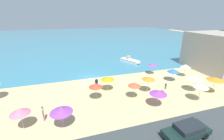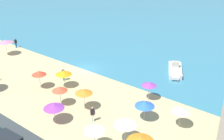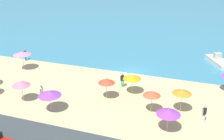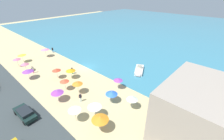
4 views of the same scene
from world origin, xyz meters
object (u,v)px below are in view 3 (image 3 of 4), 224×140
object	(u,v)px
beach_umbrella_8	(152,93)
bather_1	(122,79)
beach_umbrella_11	(50,93)
bather_3	(25,55)
beach_umbrella_0	(168,112)
bather_0	(42,92)
beach_umbrella_2	(132,77)
skiff_nearshore	(219,61)
beach_umbrella_10	(22,53)
beach_umbrella_7	(107,81)
bather_2	(204,113)
beach_umbrella_6	(21,83)
beach_umbrella_15	(182,92)

from	to	relation	value
beach_umbrella_8	bather_1	distance (m)	6.37
beach_umbrella_11	bather_3	distance (m)	15.68
beach_umbrella_0	bather_0	distance (m)	13.51
beach_umbrella_2	skiff_nearshore	world-z (taller)	beach_umbrella_2
beach_umbrella_2	beach_umbrella_10	bearing A→B (deg)	172.73
beach_umbrella_2	bather_3	xyz separation A→B (m)	(-17.41, 4.97, -1.13)
beach_umbrella_11	beach_umbrella_2	bearing A→B (deg)	43.81
beach_umbrella_0	beach_umbrella_7	xyz separation A→B (m)	(-7.08, 3.87, 0.21)
beach_umbrella_0	bather_2	world-z (taller)	beach_umbrella_0
bather_2	beach_umbrella_6	bearing A→B (deg)	-173.62
beach_umbrella_15	skiff_nearshore	size ratio (longest dim) A/B	0.47
bather_0	beach_umbrella_11	bearing A→B (deg)	-39.30
beach_umbrella_6	beach_umbrella_10	world-z (taller)	beach_umbrella_10
bather_2	skiff_nearshore	size ratio (longest dim) A/B	0.33
beach_umbrella_10	beach_umbrella_15	distance (m)	21.60
beach_umbrella_0	bather_3	size ratio (longest dim) A/B	1.33
beach_umbrella_2	bather_1	world-z (taller)	beach_umbrella_2
beach_umbrella_7	skiff_nearshore	bearing A→B (deg)	52.03
bather_1	bather_2	bearing A→B (deg)	-26.79
beach_umbrella_0	bather_0	world-z (taller)	beach_umbrella_0
beach_umbrella_2	bather_2	size ratio (longest dim) A/B	1.35
skiff_nearshore	beach_umbrella_0	bearing A→B (deg)	-103.24
beach_umbrella_0	skiff_nearshore	distance (m)	19.10
beach_umbrella_15	beach_umbrella_6	bearing A→B (deg)	-168.64
bather_2	bather_3	distance (m)	26.59
bather_2	skiff_nearshore	world-z (taller)	bather_2
beach_umbrella_7	beach_umbrella_15	xyz separation A→B (m)	(7.81, -0.21, 0.10)
bather_0	bather_3	world-z (taller)	bather_0
beach_umbrella_8	bather_2	world-z (taller)	beach_umbrella_8
beach_umbrella_15	bather_3	bearing A→B (deg)	162.54
beach_umbrella_11	beach_umbrella_6	bearing A→B (deg)	167.78
beach_umbrella_11	skiff_nearshore	xyz separation A→B (m)	(15.78, 18.92, -1.57)
beach_umbrella_10	beach_umbrella_15	bearing A→B (deg)	-11.34
bather_1	skiff_nearshore	size ratio (longest dim) A/B	0.32
beach_umbrella_2	beach_umbrella_7	size ratio (longest dim) A/B	0.96
beach_umbrella_11	beach_umbrella_15	world-z (taller)	beach_umbrella_15
bather_1	beach_umbrella_6	bearing A→B (deg)	-143.02
beach_umbrella_11	beach_umbrella_15	xyz separation A→B (m)	(12.14, 4.05, 0.24)
beach_umbrella_6	beach_umbrella_11	bearing A→B (deg)	-12.22
beach_umbrella_2	beach_umbrella_8	world-z (taller)	beach_umbrella_8
beach_umbrella_2	bather_2	world-z (taller)	beach_umbrella_2
beach_umbrella_7	bather_0	xyz separation A→B (m)	(-6.34, -2.62, -1.14)
beach_umbrella_6	skiff_nearshore	xyz separation A→B (m)	(19.63, 18.09, -1.69)
beach_umbrella_0	beach_umbrella_6	bearing A→B (deg)	178.33
beach_umbrella_2	bather_2	distance (m)	8.60
beach_umbrella_8	beach_umbrella_10	distance (m)	19.18
skiff_nearshore	beach_umbrella_8	bearing A→B (deg)	-111.83
beach_umbrella_10	beach_umbrella_11	distance (m)	12.27
beach_umbrella_7	beach_umbrella_2	bearing A→B (deg)	42.38
beach_umbrella_0	beach_umbrella_6	xyz separation A→B (m)	(-15.27, 0.44, 0.19)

